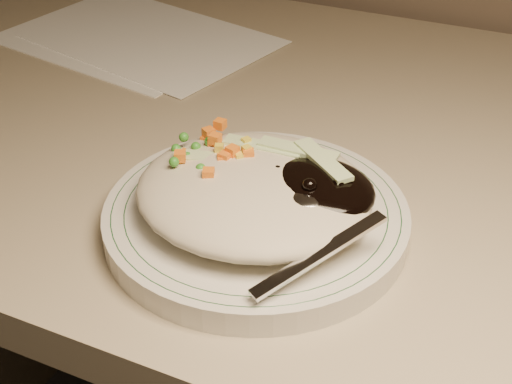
% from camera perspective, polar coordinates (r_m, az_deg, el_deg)
% --- Properties ---
extents(desk, '(1.40, 0.70, 0.74)m').
position_cam_1_polar(desk, '(0.84, 10.81, -8.42)').
color(desk, gray).
rests_on(desk, ground).
extents(plate, '(0.25, 0.25, 0.02)m').
position_cam_1_polar(plate, '(0.59, -0.00, -2.09)').
color(plate, silver).
rests_on(plate, desk).
extents(plate_rim, '(0.24, 0.24, 0.00)m').
position_cam_1_polar(plate_rim, '(0.58, -0.00, -1.30)').
color(plate_rim, '#144723').
rests_on(plate_rim, plate).
extents(meal, '(0.21, 0.19, 0.05)m').
position_cam_1_polar(meal, '(0.57, 0.36, 0.33)').
color(meal, beige).
rests_on(meal, plate).
extents(papers, '(0.37, 0.28, 0.00)m').
position_cam_1_polar(papers, '(0.97, -9.48, 12.00)').
color(papers, white).
rests_on(papers, desk).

